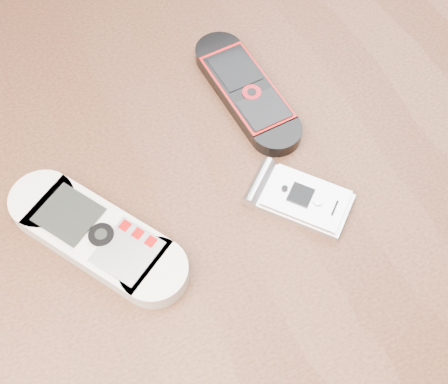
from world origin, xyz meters
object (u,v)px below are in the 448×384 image
at_px(table, 220,249).
at_px(nokia_white, 97,236).
at_px(nokia_black_red, 246,91).
at_px(motorola_razr, 303,199).

xyz_separation_m(table, nokia_white, (-0.11, 0.01, 0.12)).
distance_m(nokia_white, nokia_black_red, 0.21).
bearing_deg(motorola_razr, nokia_white, 126.70).
bearing_deg(nokia_black_red, nokia_white, -157.73).
bearing_deg(table, motorola_razr, -28.28).
height_order(nokia_white, nokia_black_red, nokia_white).
relative_size(nokia_white, nokia_black_red, 1.11).
bearing_deg(nokia_black_red, table, -131.19).
relative_size(nokia_black_red, motorola_razr, 1.73).
bearing_deg(motorola_razr, table, 111.95).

